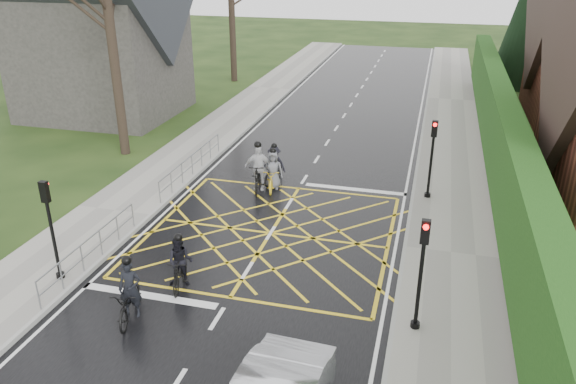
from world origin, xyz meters
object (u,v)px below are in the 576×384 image
at_px(cyclist_front, 258,172).
at_px(cyclist_lead, 273,175).
at_px(cyclist_back, 180,267).
at_px(cyclist_rear, 130,298).
at_px(cyclist_mid, 274,168).

height_order(cyclist_front, cyclist_lead, cyclist_front).
distance_m(cyclist_back, cyclist_front, 7.25).
bearing_deg(cyclist_front, cyclist_rear, -106.87).
distance_m(cyclist_mid, cyclist_lead, 0.76).
bearing_deg(cyclist_lead, cyclist_rear, -107.98).
distance_m(cyclist_rear, cyclist_front, 8.99).
bearing_deg(cyclist_front, cyclist_lead, 12.23).
bearing_deg(cyclist_back, cyclist_mid, 74.63).
height_order(cyclist_back, cyclist_lead, cyclist_lead).
bearing_deg(cyclist_mid, cyclist_lead, -69.94).
distance_m(cyclist_mid, cyclist_front, 1.07).
xyz_separation_m(cyclist_rear, cyclist_mid, (1.06, 9.95, 0.02)).
relative_size(cyclist_mid, cyclist_front, 0.84).
xyz_separation_m(cyclist_front, cyclist_lead, (0.54, 0.25, -0.16)).
height_order(cyclist_rear, cyclist_lead, cyclist_rear).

